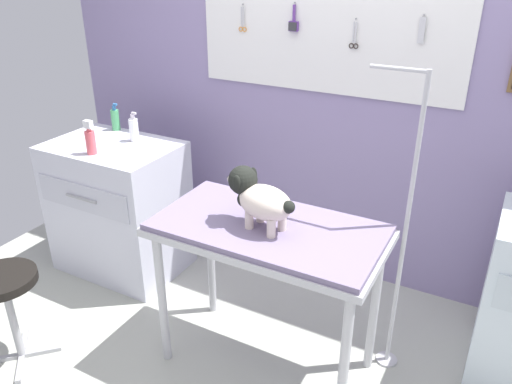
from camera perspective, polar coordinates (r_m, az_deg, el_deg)
rear_wall_panel at (r=3.08m, az=9.75°, el=10.32°), size 4.00×0.11×2.30m
grooming_table at (r=2.35m, az=1.36°, el=-5.60°), size 1.08×0.57×0.82m
grooming_arm at (r=2.47m, az=16.13°, el=-5.76°), size 0.30×0.11×1.53m
dog at (r=2.23m, az=0.29°, el=-0.63°), size 0.37×0.22×0.27m
counter_left at (r=3.42m, az=-15.24°, el=-1.69°), size 0.80×0.58×0.88m
stool at (r=2.84m, az=-26.50°, el=-10.08°), size 0.33×0.33×0.52m
pump_bottle_white at (r=3.25m, az=-13.66°, el=6.91°), size 0.06×0.06×0.19m
conditioner_bottle at (r=3.10m, az=-18.25°, el=5.63°), size 0.06×0.06×0.20m
detangler_spray at (r=3.49m, az=-15.64°, el=7.93°), size 0.05×0.05×0.18m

